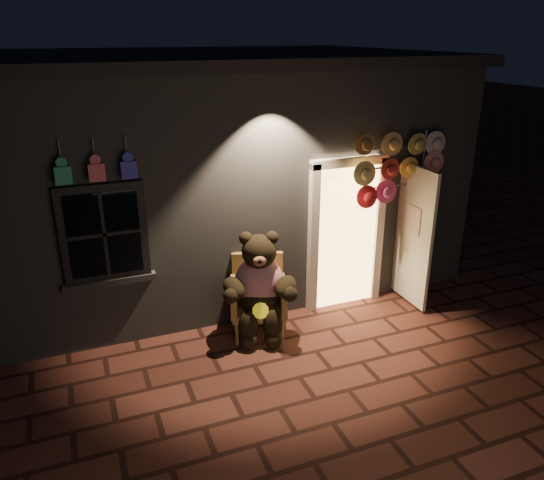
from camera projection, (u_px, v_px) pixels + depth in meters
ground at (300, 377)px, 6.18m from camera, size 60.00×60.00×0.00m
shop_building at (205, 159)px, 9.00m from camera, size 7.30×5.95×3.51m
wicker_armchair at (258, 295)px, 6.99m from camera, size 0.86×0.82×1.04m
teddy_bear at (260, 286)px, 6.80m from camera, size 0.99×0.91×1.43m
hat_rack at (398, 166)px, 7.21m from camera, size 1.42×0.22×2.50m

